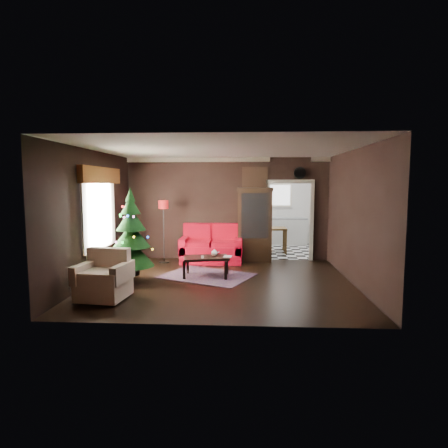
# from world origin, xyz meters

# --- Properties ---
(floor) EXTENTS (5.50, 5.50, 0.00)m
(floor) POSITION_xyz_m (0.00, 0.00, 0.00)
(floor) COLOR black
(floor) RESTS_ON ground
(ceiling) EXTENTS (5.50, 5.50, 0.00)m
(ceiling) POSITION_xyz_m (0.00, 0.00, 2.80)
(ceiling) COLOR white
(ceiling) RESTS_ON ground
(wall_back) EXTENTS (5.50, 0.00, 5.50)m
(wall_back) POSITION_xyz_m (0.00, 2.50, 1.40)
(wall_back) COLOR black
(wall_back) RESTS_ON ground
(wall_front) EXTENTS (5.50, 0.00, 5.50)m
(wall_front) POSITION_xyz_m (0.00, -2.50, 1.40)
(wall_front) COLOR black
(wall_front) RESTS_ON ground
(wall_left) EXTENTS (0.00, 5.50, 5.50)m
(wall_left) POSITION_xyz_m (-2.75, 0.00, 1.40)
(wall_left) COLOR black
(wall_left) RESTS_ON ground
(wall_right) EXTENTS (0.00, 5.50, 5.50)m
(wall_right) POSITION_xyz_m (2.75, 0.00, 1.40)
(wall_right) COLOR black
(wall_right) RESTS_ON ground
(doorway) EXTENTS (1.10, 0.10, 2.10)m
(doorway) POSITION_xyz_m (1.70, 2.50, 1.05)
(doorway) COLOR beige
(doorway) RESTS_ON ground
(left_window) EXTENTS (0.05, 1.60, 1.40)m
(left_window) POSITION_xyz_m (-2.71, 0.20, 1.45)
(left_window) COLOR white
(left_window) RESTS_ON wall_left
(valance) EXTENTS (0.12, 2.10, 0.35)m
(valance) POSITION_xyz_m (-2.63, 0.20, 2.27)
(valance) COLOR brown
(valance) RESTS_ON wall_left
(kitchen_floor) EXTENTS (3.00, 3.00, 0.00)m
(kitchen_floor) POSITION_xyz_m (1.70, 4.00, 0.00)
(kitchen_floor) COLOR white
(kitchen_floor) RESTS_ON ground
(kitchen_window) EXTENTS (0.70, 0.06, 0.70)m
(kitchen_window) POSITION_xyz_m (1.70, 5.45, 1.70)
(kitchen_window) COLOR white
(kitchen_window) RESTS_ON ground
(rug) EXTENTS (2.33, 2.06, 0.01)m
(rug) POSITION_xyz_m (-0.36, 0.50, 0.01)
(rug) COLOR #564451
(rug) RESTS_ON ground
(loveseat) EXTENTS (1.70, 0.90, 1.00)m
(loveseat) POSITION_xyz_m (-0.40, 2.05, 0.50)
(loveseat) COLOR maroon
(loveseat) RESTS_ON ground
(curio_cabinet) EXTENTS (0.90, 0.45, 1.90)m
(curio_cabinet) POSITION_xyz_m (0.75, 2.27, 0.95)
(curio_cabinet) COLOR black
(curio_cabinet) RESTS_ON ground
(floor_lamp) EXTENTS (0.29, 0.29, 1.65)m
(floor_lamp) POSITION_xyz_m (-1.65, 1.91, 0.83)
(floor_lamp) COLOR black
(floor_lamp) RESTS_ON ground
(christmas_tree) EXTENTS (1.18, 1.18, 1.80)m
(christmas_tree) POSITION_xyz_m (-1.90, -0.10, 1.05)
(christmas_tree) COLOR black
(christmas_tree) RESTS_ON ground
(armchair) EXTENTS (0.93, 0.93, 0.86)m
(armchair) POSITION_xyz_m (-2.05, -1.35, 0.46)
(armchair) COLOR beige
(armchair) RESTS_ON ground
(coffee_table) EXTENTS (1.09, 0.78, 0.45)m
(coffee_table) POSITION_xyz_m (-0.38, 0.44, 0.23)
(coffee_table) COLOR black
(coffee_table) RESTS_ON rug
(teapot) EXTENTS (0.21, 0.21, 0.15)m
(teapot) POSITION_xyz_m (-0.20, 0.52, 0.53)
(teapot) COLOR white
(teapot) RESTS_ON coffee_table
(cup_a) EXTENTS (0.09, 0.09, 0.07)m
(cup_a) POSITION_xyz_m (-0.22, 0.56, 0.49)
(cup_a) COLOR white
(cup_a) RESTS_ON coffee_table
(cup_b) EXTENTS (0.07, 0.07, 0.05)m
(cup_b) POSITION_xyz_m (-0.44, 0.28, 0.48)
(cup_b) COLOR silver
(cup_b) RESTS_ON coffee_table
(book) EXTENTS (0.18, 0.03, 0.25)m
(book) POSITION_xyz_m (0.02, 0.43, 0.58)
(book) COLOR tan
(book) RESTS_ON coffee_table
(wall_clock) EXTENTS (0.32, 0.32, 0.06)m
(wall_clock) POSITION_xyz_m (1.95, 2.45, 2.38)
(wall_clock) COLOR silver
(wall_clock) RESTS_ON wall_back
(painting) EXTENTS (0.62, 0.05, 0.52)m
(painting) POSITION_xyz_m (0.75, 2.46, 2.25)
(painting) COLOR #B78341
(painting) RESTS_ON wall_back
(kitchen_counter) EXTENTS (1.80, 0.60, 0.90)m
(kitchen_counter) POSITION_xyz_m (1.70, 5.20, 0.45)
(kitchen_counter) COLOR silver
(kitchen_counter) RESTS_ON ground
(kitchen_table) EXTENTS (0.70, 0.70, 0.75)m
(kitchen_table) POSITION_xyz_m (1.40, 3.70, 0.38)
(kitchen_table) COLOR brown
(kitchen_table) RESTS_ON ground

